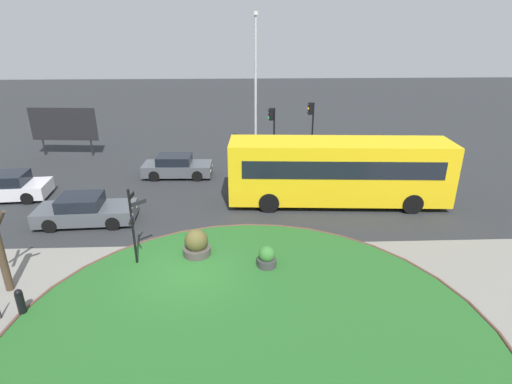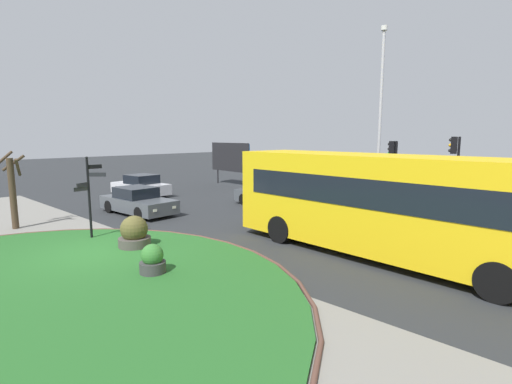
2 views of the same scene
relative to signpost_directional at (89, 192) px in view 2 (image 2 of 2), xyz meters
name	(u,v)px [view 2 (image 2 of 2)]	position (x,y,z in m)	size (l,w,h in m)	color
ground	(98,254)	(1.90, -0.63, -1.82)	(120.00, 120.00, 0.00)	#282B2D
sidewalk_paving	(32,269)	(1.90, -2.62, -1.81)	(32.00, 8.02, 0.02)	gray
signpost_directional	(89,192)	(0.00, 0.00, 0.00)	(0.55, 1.08, 3.15)	black
bus_yellow	(385,204)	(8.92, 5.53, -0.05)	(11.06, 3.10, 3.30)	yellow
car_near_lane	(138,202)	(-3.21, 3.75, -1.20)	(4.49, 2.02, 1.35)	#474C51
car_far_lane	(141,186)	(-8.27, 6.83, -1.18)	(4.23, 2.16, 1.41)	silver
car_trailing	(269,195)	(0.15, 9.93, -1.19)	(4.15, 1.86, 1.34)	#474C51
traffic_light_near	(393,161)	(6.09, 12.47, 0.86)	(0.49, 0.28, 3.65)	black
traffic_light_far	(455,159)	(8.73, 13.10, 1.01)	(0.49, 0.31, 3.87)	black
lamppost_tall	(380,115)	(5.04, 13.04, 3.15)	(0.32, 0.32, 9.35)	#B7B7BC
billboard_left	(230,158)	(-8.17, 14.71, 0.37)	(4.68, 0.54, 3.36)	black
planter_near_signpost	(134,234)	(2.21, 0.53, -1.30)	(1.09, 1.09, 1.18)	#47423D
planter_kerbside	(153,262)	(4.93, -0.44, -1.41)	(0.73, 0.73, 0.92)	#383838
street_tree_bare	(12,189)	(-4.13, -1.44, -0.11)	(1.08, 1.25, 3.28)	#423323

